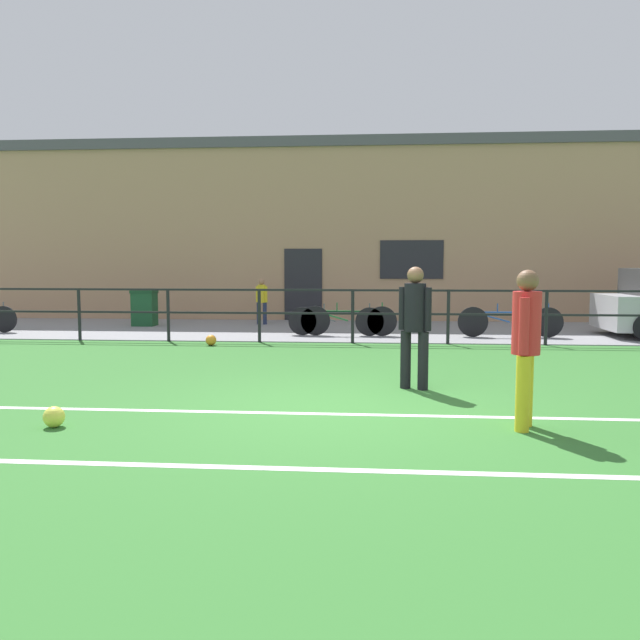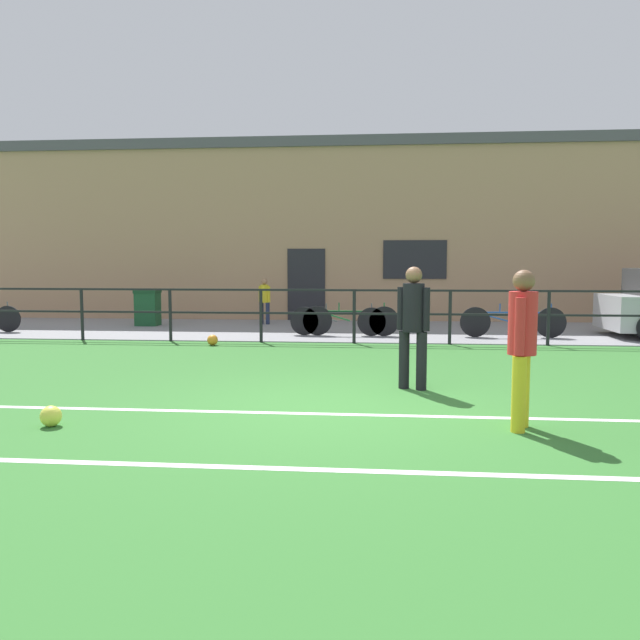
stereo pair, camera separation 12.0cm
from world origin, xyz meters
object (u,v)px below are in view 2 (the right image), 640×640
object	(u,v)px
player_goalkeeper	(413,320)
player_striker	(522,340)
trash_bin_0	(148,308)
bicycle_parked_3	(513,322)
bicycle_parked_1	(338,321)
soccer_ball_spare	(213,340)
spectator_child	(264,298)
soccer_ball_match	(51,416)
bicycle_parked_0	(350,320)

from	to	relation	value
player_goalkeeper	player_striker	bearing A→B (deg)	-41.60
player_striker	trash_bin_0	distance (m)	12.42
bicycle_parked_3	trash_bin_0	size ratio (longest dim) A/B	2.47
player_striker	bicycle_parked_1	xyz separation A→B (m)	(-2.41, 7.95, -0.57)
soccer_ball_spare	spectator_child	bearing A→B (deg)	85.84
bicycle_parked_1	bicycle_parked_3	size ratio (longest dim) A/B	0.94
bicycle_parked_1	soccer_ball_spare	bearing A→B (deg)	-143.91
soccer_ball_match	bicycle_parked_1	distance (m)	8.67
player_goalkeeper	bicycle_parked_0	bearing A→B (deg)	122.21
soccer_ball_match	bicycle_parked_3	bearing A→B (deg)	52.16
player_goalkeeper	bicycle_parked_1	world-z (taller)	player_goalkeeper
trash_bin_0	bicycle_parked_0	bearing A→B (deg)	-18.42
bicycle_parked_3	player_goalkeeper	bearing A→B (deg)	-113.12
player_striker	bicycle_parked_1	distance (m)	8.33
bicycle_parked_1	bicycle_parked_3	distance (m)	3.96
player_goalkeeper	trash_bin_0	world-z (taller)	player_goalkeeper
soccer_ball_match	trash_bin_0	size ratio (longest dim) A/B	0.23
bicycle_parked_1	trash_bin_0	bearing A→B (deg)	160.61
player_striker	bicycle_parked_3	xyz separation A→B (m)	(1.55, 7.95, -0.56)
player_goalkeeper	player_striker	world-z (taller)	player_goalkeeper
soccer_ball_spare	bicycle_parked_1	distance (m)	3.08
bicycle_parked_0	bicycle_parked_3	world-z (taller)	same
bicycle_parked_0	bicycle_parked_1	xyz separation A→B (m)	(-0.30, 0.00, -0.01)
soccer_ball_match	spectator_child	world-z (taller)	spectator_child
soccer_ball_match	player_striker	bearing A→B (deg)	4.03
player_striker	bicycle_parked_1	size ratio (longest dim) A/B	0.74
player_goalkeeper	soccer_ball_match	bearing A→B (deg)	-127.49
soccer_ball_spare	trash_bin_0	distance (m)	4.57
player_goalkeeper	spectator_child	world-z (taller)	player_goalkeeper
spectator_child	bicycle_parked_0	bearing A→B (deg)	149.53
spectator_child	trash_bin_0	xyz separation A→B (m)	(-3.05, -0.66, -0.23)
soccer_ball_spare	bicycle_parked_3	xyz separation A→B (m)	(6.44, 1.81, 0.27)
bicycle_parked_0	bicycle_parked_3	xyz separation A→B (m)	(3.66, 0.00, 0.00)
bicycle_parked_1	player_goalkeeper	bearing A→B (deg)	-76.72
spectator_child	bicycle_parked_1	world-z (taller)	spectator_child
soccer_ball_spare	bicycle_parked_3	size ratio (longest dim) A/B	0.09
trash_bin_0	player_striker	bearing A→B (deg)	-52.09
trash_bin_0	soccer_ball_spare	bearing A→B (deg)	-53.08
bicycle_parked_0	bicycle_parked_1	distance (m)	0.30
spectator_child	bicycle_parked_3	bearing A→B (deg)	172.76
bicycle_parked_3	bicycle_parked_0	bearing A→B (deg)	-180.00
player_goalkeeper	bicycle_parked_1	bearing A→B (deg)	124.93
player_striker	spectator_child	size ratio (longest dim) A/B	1.32
player_striker	bicycle_parked_0	size ratio (longest dim) A/B	0.74
bicycle_parked_1	bicycle_parked_3	bearing A→B (deg)	0.00
bicycle_parked_1	trash_bin_0	xyz separation A→B (m)	(-5.22, 1.84, 0.14)
player_goalkeeper	bicycle_parked_3	world-z (taller)	player_goalkeeper
player_goalkeeper	soccer_ball_match	world-z (taller)	player_goalkeeper
soccer_ball_spare	soccer_ball_match	bearing A→B (deg)	-90.08
player_goalkeeper	soccer_ball_spare	size ratio (longest dim) A/B	7.49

